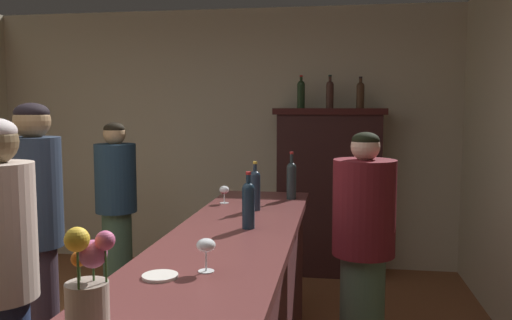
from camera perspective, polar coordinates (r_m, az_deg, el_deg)
wall_back at (r=5.58m, az=-3.79°, el=2.44°), size 5.00×0.12×2.67m
display_cabinet at (r=5.20m, az=7.94°, el=-3.10°), size 1.08×0.41×1.65m
wine_bottle_pinot at (r=2.86m, az=-0.84°, el=-4.70°), size 0.07×0.07×0.31m
wine_bottle_chardonnay at (r=3.79m, az=3.89°, el=-2.05°), size 0.07×0.07×0.34m
wine_bottle_rose at (r=3.37m, az=-0.11°, el=-3.11°), size 0.07×0.07×0.32m
wine_glass_front at (r=3.62m, az=-3.49°, el=-3.39°), size 0.07×0.07×0.12m
wine_glass_mid at (r=2.14m, az=-5.49°, el=-9.41°), size 0.08×0.08×0.14m
flower_arrangement at (r=1.54m, az=-17.89°, el=-13.87°), size 0.14×0.14×0.35m
cheese_plate at (r=2.12m, az=-10.44°, el=-12.37°), size 0.14×0.14×0.01m
display_bottle_left at (r=5.16m, az=4.94°, el=7.31°), size 0.08×0.08×0.32m
display_bottle_midleft at (r=5.14m, az=8.07°, el=7.26°), size 0.07×0.07×0.32m
display_bottle_center at (r=5.15m, az=11.33°, el=7.11°), size 0.08×0.08×0.30m
patron_near_entrance at (r=2.57m, az=-26.12°, el=-11.88°), size 0.31×0.31×1.61m
patron_in_navy at (r=4.61m, az=-15.02°, el=-4.67°), size 0.35×0.35×1.53m
patron_by_cabinet at (r=3.32m, az=-22.85°, el=-6.99°), size 0.31×0.31×1.68m
bartender at (r=3.28m, az=11.65°, el=-9.18°), size 0.38×0.38×1.51m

